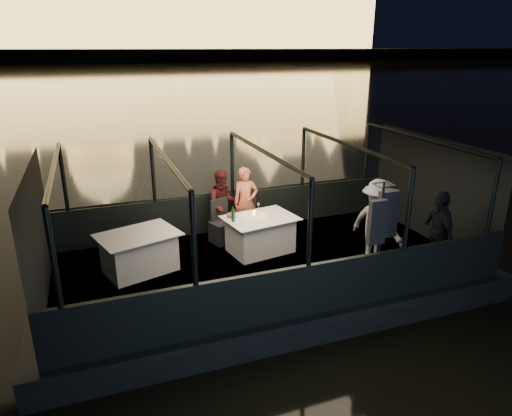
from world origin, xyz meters
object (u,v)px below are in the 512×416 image
object	(u,v)px
chair_port_right	(249,217)
passenger_dark	(438,230)
dining_table_aft	(139,253)
wine_bottle	(233,215)
passenger_stripe	(377,226)
coat_stand	(378,243)
person_woman_coral	(246,204)
dining_table_central	(260,234)
person_man_maroon	(223,205)
chair_port_left	(222,223)

from	to	relation	value
chair_port_right	passenger_dark	bearing A→B (deg)	-23.47
dining_table_aft	wine_bottle	bearing A→B (deg)	0.88
dining_table_aft	passenger_stripe	size ratio (longest dim) A/B	0.82
coat_stand	dining_table_aft	bearing A→B (deg)	150.67
person_woman_coral	wine_bottle	world-z (taller)	person_woman_coral
wine_bottle	chair_port_right	bearing A→B (deg)	53.80
dining_table_central	chair_port_right	bearing A→B (deg)	85.81
dining_table_aft	passenger_dark	bearing A→B (deg)	-19.90
dining_table_central	dining_table_aft	size ratio (longest dim) A/B	0.99
dining_table_aft	person_man_maroon	bearing A→B (deg)	29.04
dining_table_central	passenger_stripe	size ratio (longest dim) A/B	0.81
wine_bottle	chair_port_left	bearing A→B (deg)	92.45
chair_port_right	coat_stand	bearing A→B (deg)	-44.98
chair_port_right	dining_table_aft	bearing A→B (deg)	-137.57
dining_table_central	person_woman_coral	size ratio (longest dim) A/B	0.91
person_woman_coral	person_man_maroon	world-z (taller)	person_woman_coral
person_man_maroon	passenger_stripe	size ratio (longest dim) A/B	0.87
person_woman_coral	passenger_stripe	distance (m)	3.05
coat_stand	person_man_maroon	world-z (taller)	coat_stand
passenger_stripe	passenger_dark	world-z (taller)	passenger_stripe
coat_stand	person_woman_coral	size ratio (longest dim) A/B	1.26
chair_port_right	person_woman_coral	xyz separation A→B (m)	(-0.05, 0.10, 0.30)
chair_port_left	passenger_stripe	world-z (taller)	passenger_stripe
coat_stand	wine_bottle	bearing A→B (deg)	131.68
passenger_dark	person_man_maroon	bearing A→B (deg)	-118.54
chair_port_left	coat_stand	size ratio (longest dim) A/B	0.47
dining_table_aft	passenger_dark	size ratio (longest dim) A/B	0.90
chair_port_left	person_man_maroon	xyz separation A→B (m)	(0.14, 0.33, 0.30)
chair_port_right	person_man_maroon	bearing A→B (deg)	-175.55
passenger_stripe	wine_bottle	bearing A→B (deg)	41.24
person_woman_coral	person_man_maroon	xyz separation A→B (m)	(-0.51, 0.08, 0.00)
chair_port_left	wine_bottle	world-z (taller)	wine_bottle
dining_table_central	dining_table_aft	world-z (taller)	dining_table_aft
coat_stand	passenger_dark	xyz separation A→B (m)	(1.50, 0.23, -0.05)
coat_stand	person_woman_coral	xyz separation A→B (m)	(-1.35, 3.21, -0.15)
wine_bottle	person_woman_coral	bearing A→B (deg)	58.72
dining_table_central	chair_port_left	distance (m)	0.97
passenger_dark	coat_stand	bearing A→B (deg)	-67.38
dining_table_aft	coat_stand	distance (m)	4.47
coat_stand	passenger_dark	bearing A→B (deg)	8.76
dining_table_central	coat_stand	distance (m)	2.66
chair_port_right	coat_stand	size ratio (longest dim) A/B	0.48
chair_port_right	chair_port_left	bearing A→B (deg)	-145.58
chair_port_left	person_woman_coral	distance (m)	0.75
dining_table_aft	chair_port_left	size ratio (longest dim) A/B	1.53
dining_table_central	coat_stand	xyz separation A→B (m)	(1.36, -2.23, 0.51)
coat_stand	person_man_maroon	distance (m)	3.78
chair_port_left	wine_bottle	distance (m)	0.89
dining_table_central	person_woman_coral	xyz separation A→B (m)	(0.01, 0.99, 0.36)
dining_table_central	coat_stand	size ratio (longest dim) A/B	0.72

